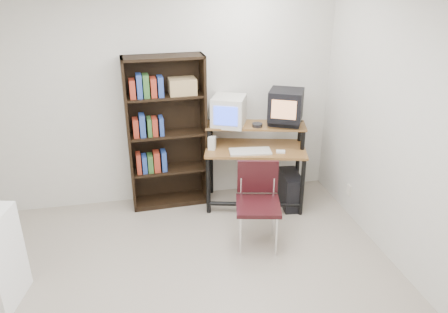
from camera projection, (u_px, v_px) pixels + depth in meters
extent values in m
cube|color=#A29786|center=(195.00, 306.00, 3.77)|extent=(4.00, 4.00, 0.01)
cube|color=beige|center=(166.00, 96.00, 5.03)|extent=(4.00, 0.01, 2.60)
cube|color=beige|center=(429.00, 148.00, 3.62)|extent=(0.01, 4.00, 2.60)
cube|color=brown|center=(255.00, 149.00, 5.09)|extent=(1.26, 0.85, 0.03)
cube|color=brown|center=(256.00, 125.00, 5.10)|extent=(1.21, 0.62, 0.02)
cylinder|color=black|center=(208.00, 185.00, 5.03)|extent=(0.05, 0.05, 0.72)
cylinder|color=black|center=(302.00, 187.00, 4.99)|extent=(0.05, 0.05, 0.72)
cylinder|color=black|center=(211.00, 157.00, 5.43)|extent=(0.05, 0.05, 0.98)
cylinder|color=black|center=(298.00, 159.00, 5.39)|extent=(0.05, 0.05, 0.98)
cylinder|color=black|center=(254.00, 204.00, 5.11)|extent=(1.06, 0.31, 0.05)
cube|color=beige|center=(229.00, 111.00, 5.03)|extent=(0.48, 0.48, 0.34)
cube|color=blue|center=(226.00, 116.00, 4.87)|extent=(0.25, 0.12, 0.22)
cube|color=black|center=(284.00, 122.00, 5.08)|extent=(0.44, 0.39, 0.08)
cube|color=black|center=(286.00, 105.00, 4.97)|extent=(0.49, 0.49, 0.35)
cube|color=tan|center=(284.00, 110.00, 4.81)|extent=(0.25, 0.13, 0.21)
cylinder|color=#26262B|center=(257.00, 126.00, 5.01)|extent=(0.13, 0.13, 0.05)
cube|color=beige|center=(250.00, 152.00, 4.96)|extent=(0.49, 0.26, 0.03)
cube|color=black|center=(281.00, 153.00, 4.98)|extent=(0.25, 0.22, 0.01)
cube|color=white|center=(281.00, 152.00, 4.95)|extent=(0.11, 0.09, 0.03)
cube|color=beige|center=(212.00, 144.00, 5.01)|extent=(0.10, 0.10, 0.17)
cube|color=black|center=(290.00, 190.00, 5.25)|extent=(0.24, 0.47, 0.42)
cube|color=black|center=(258.00, 206.00, 4.38)|extent=(0.52, 0.52, 0.04)
cube|color=black|center=(258.00, 177.00, 4.47)|extent=(0.42, 0.13, 0.36)
cylinder|color=silver|center=(241.00, 236.00, 4.32)|extent=(0.02, 0.02, 0.45)
cylinder|color=silver|center=(276.00, 237.00, 4.32)|extent=(0.02, 0.02, 0.45)
cylinder|color=silver|center=(240.00, 217.00, 4.65)|extent=(0.02, 0.02, 0.45)
cylinder|color=silver|center=(273.00, 217.00, 4.64)|extent=(0.02, 0.02, 0.45)
cube|color=black|center=(129.00, 137.00, 4.94)|extent=(0.04, 0.30, 1.80)
cube|color=black|center=(204.00, 131.00, 5.13)|extent=(0.04, 0.30, 1.80)
cube|color=black|center=(165.00, 130.00, 5.16)|extent=(0.90, 0.05, 1.80)
cube|color=black|center=(163.00, 57.00, 4.68)|extent=(0.91, 0.33, 0.03)
cube|color=black|center=(171.00, 200.00, 5.38)|extent=(0.91, 0.33, 0.06)
cube|color=black|center=(169.00, 169.00, 5.22)|extent=(0.85, 0.31, 0.03)
cube|color=black|center=(167.00, 134.00, 5.03)|extent=(0.85, 0.31, 0.02)
cube|color=black|center=(165.00, 96.00, 4.85)|extent=(0.85, 0.31, 0.02)
cube|color=#987B4D|center=(182.00, 86.00, 4.85)|extent=(0.31, 0.23, 0.18)
cube|color=beige|center=(349.00, 190.00, 5.05)|extent=(0.02, 0.08, 0.12)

